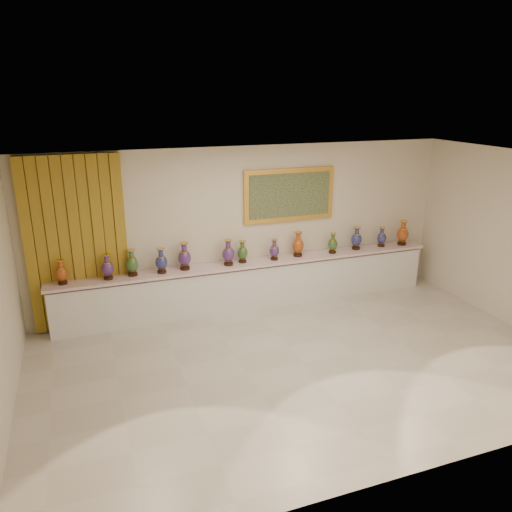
% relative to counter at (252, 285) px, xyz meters
% --- Properties ---
extents(ground, '(8.00, 8.00, 0.00)m').
position_rel_counter_xyz_m(ground, '(0.00, -2.27, -0.44)').
color(ground, beige).
rests_on(ground, ground).
extents(room, '(8.00, 8.00, 8.00)m').
position_rel_counter_xyz_m(room, '(-2.41, 0.17, 1.15)').
color(room, beige).
rests_on(room, ground).
extents(counter, '(7.28, 0.48, 0.90)m').
position_rel_counter_xyz_m(counter, '(0.00, 0.00, 0.00)').
color(counter, white).
rests_on(counter, ground).
extents(vase_0, '(0.25, 0.25, 0.41)m').
position_rel_counter_xyz_m(vase_0, '(-3.31, -0.02, 0.65)').
color(vase_0, black).
rests_on(vase_0, counter).
extents(vase_1, '(0.27, 0.27, 0.44)m').
position_rel_counter_xyz_m(vase_1, '(-2.59, -0.04, 0.66)').
color(vase_1, black).
rests_on(vase_1, counter).
extents(vase_2, '(0.27, 0.27, 0.46)m').
position_rel_counter_xyz_m(vase_2, '(-2.18, 0.00, 0.67)').
color(vase_2, black).
rests_on(vase_2, counter).
extents(vase_3, '(0.27, 0.27, 0.45)m').
position_rel_counter_xyz_m(vase_3, '(-1.69, -0.04, 0.66)').
color(vase_3, black).
rests_on(vase_3, counter).
extents(vase_4, '(0.27, 0.27, 0.49)m').
position_rel_counter_xyz_m(vase_4, '(-1.27, 0.00, 0.69)').
color(vase_4, black).
rests_on(vase_4, counter).
extents(vase_5, '(0.25, 0.25, 0.48)m').
position_rel_counter_xyz_m(vase_5, '(-0.47, -0.04, 0.68)').
color(vase_5, black).
rests_on(vase_5, counter).
extents(vase_6, '(0.23, 0.23, 0.41)m').
position_rel_counter_xyz_m(vase_6, '(-0.18, 0.02, 0.65)').
color(vase_6, black).
rests_on(vase_6, counter).
extents(vase_7, '(0.22, 0.22, 0.40)m').
position_rel_counter_xyz_m(vase_7, '(0.43, -0.04, 0.64)').
color(vase_7, black).
rests_on(vase_7, counter).
extents(vase_8, '(0.29, 0.29, 0.49)m').
position_rel_counter_xyz_m(vase_8, '(0.93, 0.01, 0.68)').
color(vase_8, black).
rests_on(vase_8, counter).
extents(vase_9, '(0.19, 0.19, 0.40)m').
position_rel_counter_xyz_m(vase_9, '(1.65, -0.05, 0.64)').
color(vase_9, black).
rests_on(vase_9, counter).
extents(vase_10, '(0.26, 0.26, 0.46)m').
position_rel_counter_xyz_m(vase_10, '(2.22, 0.02, 0.67)').
color(vase_10, black).
rests_on(vase_10, counter).
extents(vase_11, '(0.24, 0.24, 0.40)m').
position_rel_counter_xyz_m(vase_11, '(2.80, 0.01, 0.64)').
color(vase_11, black).
rests_on(vase_11, counter).
extents(vase_12, '(0.25, 0.25, 0.51)m').
position_rel_counter_xyz_m(vase_12, '(3.27, -0.04, 0.69)').
color(vase_12, black).
rests_on(vase_12, counter).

